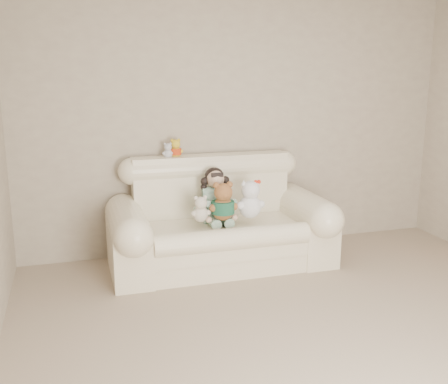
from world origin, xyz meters
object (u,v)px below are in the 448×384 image
at_px(cream_teddy, 201,206).
at_px(white_cat, 250,195).
at_px(sofa, 221,214).
at_px(seated_child, 215,195).
at_px(brown_teddy, 223,198).

bearing_deg(cream_teddy, white_cat, -12.94).
xyz_separation_m(sofa, seated_child, (-0.03, 0.08, 0.17)).
height_order(seated_child, cream_teddy, seated_child).
distance_m(sofa, white_cat, 0.35).
relative_size(seated_child, white_cat, 1.24).
bearing_deg(brown_teddy, cream_teddy, 175.63).
height_order(seated_child, brown_teddy, seated_child).
distance_m(sofa, brown_teddy, 0.25).
height_order(sofa, white_cat, sofa).
bearing_deg(cream_teddy, sofa, 19.31).
height_order(brown_teddy, cream_teddy, brown_teddy).
xyz_separation_m(brown_teddy, white_cat, (0.26, 0.00, 0.00)).
xyz_separation_m(white_cat, cream_teddy, (-0.48, 0.00, -0.07)).
relative_size(seated_child, cream_teddy, 1.86).
relative_size(brown_teddy, white_cat, 0.98).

